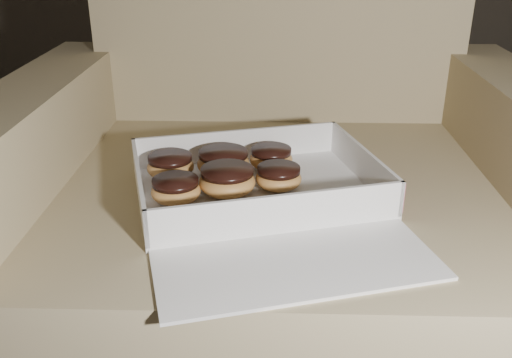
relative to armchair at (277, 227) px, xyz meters
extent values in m
plane|color=black|center=(-0.22, 0.05, -0.32)|extent=(4.50, 4.50, 0.00)
cube|color=tan|center=(0.00, -0.05, -0.09)|extent=(0.78, 0.78, 0.46)
cube|color=tan|center=(-0.43, -0.05, -0.02)|extent=(0.13, 0.78, 0.61)
cube|color=tan|center=(0.43, -0.05, -0.02)|extent=(0.13, 0.78, 0.61)
cube|color=white|center=(-0.04, -0.14, 0.14)|extent=(0.44, 0.37, 0.01)
cube|color=white|center=(-0.07, -0.01, 0.17)|extent=(0.36, 0.11, 0.06)
cube|color=white|center=(0.00, -0.27, 0.17)|extent=(0.36, 0.11, 0.06)
cube|color=white|center=(-0.21, -0.19, 0.17)|extent=(0.08, 0.27, 0.06)
cube|color=white|center=(0.14, -0.09, 0.17)|extent=(0.08, 0.27, 0.06)
cube|color=#C14D66|center=(0.14, -0.09, 0.17)|extent=(0.08, 0.26, 0.05)
cube|color=white|center=(0.02, -0.35, 0.14)|extent=(0.40, 0.25, 0.01)
ellipsoid|color=#E4A64F|center=(-0.01, -0.05, 0.16)|extent=(0.08, 0.08, 0.04)
cylinder|color=black|center=(-0.01, -0.05, 0.18)|extent=(0.07, 0.07, 0.01)
ellipsoid|color=#E4A64F|center=(-0.18, -0.09, 0.16)|extent=(0.08, 0.08, 0.04)
cylinder|color=black|center=(-0.18, -0.09, 0.18)|extent=(0.07, 0.07, 0.01)
ellipsoid|color=#E4A64F|center=(-0.09, -0.08, 0.17)|extent=(0.09, 0.09, 0.04)
cylinder|color=black|center=(-0.09, -0.08, 0.18)|extent=(0.08, 0.08, 0.01)
ellipsoid|color=#E4A64F|center=(-0.08, -0.15, 0.17)|extent=(0.09, 0.09, 0.04)
cylinder|color=black|center=(-0.08, -0.15, 0.18)|extent=(0.08, 0.08, 0.01)
ellipsoid|color=#E4A64F|center=(-0.16, -0.18, 0.16)|extent=(0.08, 0.08, 0.04)
cylinder|color=black|center=(-0.16, -0.18, 0.18)|extent=(0.07, 0.07, 0.01)
ellipsoid|color=#E4A64F|center=(0.00, -0.13, 0.16)|extent=(0.07, 0.07, 0.04)
cylinder|color=black|center=(0.00, -0.13, 0.18)|extent=(0.07, 0.07, 0.01)
ellipsoid|color=black|center=(0.10, -0.14, 0.15)|extent=(0.01, 0.01, 0.00)
ellipsoid|color=black|center=(-0.12, -0.21, 0.15)|extent=(0.01, 0.01, 0.00)
ellipsoid|color=black|center=(0.10, -0.13, 0.15)|extent=(0.01, 0.01, 0.00)
camera|label=1|loc=(-0.01, -0.97, 0.54)|focal=40.00mm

